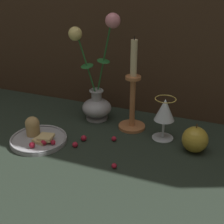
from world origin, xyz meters
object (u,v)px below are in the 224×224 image
(vase, at_px, (97,92))
(candlestick, at_px, (133,99))
(wine_glass, at_px, (165,112))
(apple_beside_vase, at_px, (195,139))
(plate_with_pastries, at_px, (38,136))

(vase, distance_m, candlestick, 0.14)
(vase, height_order, wine_glass, vase)
(apple_beside_vase, bearing_deg, wine_glass, 157.97)
(vase, relative_size, plate_with_pastries, 2.10)
(candlestick, xyz_separation_m, apple_beside_vase, (0.22, -0.07, -0.07))
(plate_with_pastries, distance_m, candlestick, 0.33)
(vase, bearing_deg, plate_with_pastries, -116.50)
(vase, xyz_separation_m, candlestick, (0.14, -0.02, 0.00))
(plate_with_pastries, relative_size, wine_glass, 1.29)
(candlestick, height_order, apple_beside_vase, candlestick)
(vase, relative_size, apple_beside_vase, 4.15)
(vase, xyz_separation_m, apple_beside_vase, (0.36, -0.09, -0.06))
(plate_with_pastries, relative_size, apple_beside_vase, 1.98)
(vase, bearing_deg, wine_glass, -11.39)
(vase, bearing_deg, candlestick, -8.83)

